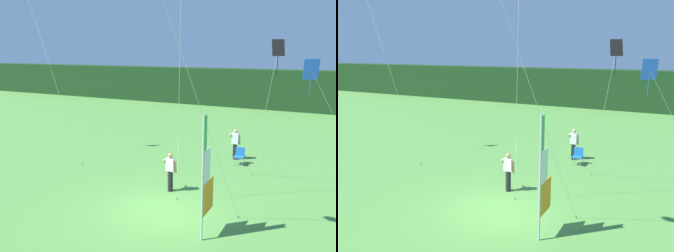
% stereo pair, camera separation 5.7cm
% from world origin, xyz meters
% --- Properties ---
extents(ground_plane, '(120.00, 120.00, 0.00)m').
position_xyz_m(ground_plane, '(0.00, 0.00, 0.00)').
color(ground_plane, '#518E3D').
extents(distant_treeline, '(80.00, 2.40, 3.92)m').
position_xyz_m(distant_treeline, '(0.00, 25.46, 1.96)').
color(distant_treeline, '#193819').
rests_on(distant_treeline, ground).
extents(banner_flag, '(0.06, 1.03, 4.01)m').
position_xyz_m(banner_flag, '(2.21, -0.99, 1.92)').
color(banner_flag, '#B7B7BC').
rests_on(banner_flag, ground).
extents(person_near_banner, '(0.55, 0.48, 1.69)m').
position_xyz_m(person_near_banner, '(0.89, 7.24, 0.90)').
color(person_near_banner, black).
rests_on(person_near_banner, ground).
extents(person_mid_field, '(0.55, 0.48, 1.65)m').
position_xyz_m(person_mid_field, '(-0.35, 1.79, 0.88)').
color(person_mid_field, black).
rests_on(person_mid_field, ground).
extents(folding_chair, '(0.51, 0.51, 0.89)m').
position_xyz_m(folding_chair, '(1.33, 6.51, 0.51)').
color(folding_chair, '#BCBCC1').
rests_on(folding_chair, ground).
extents(kite_black_diamond_0, '(1.35, 1.88, 6.21)m').
position_xyz_m(kite_black_diamond_0, '(3.32, 3.71, 5.46)').
color(kite_black_diamond_0, brown).
rests_on(kite_black_diamond_0, ground).
extents(kite_blue_diamond_1, '(2.88, 1.82, 5.43)m').
position_xyz_m(kite_blue_diamond_1, '(4.53, 6.23, 4.77)').
color(kite_blue_diamond_1, brown).
rests_on(kite_blue_diamond_1, ground).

